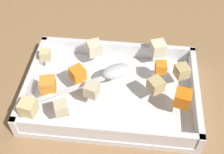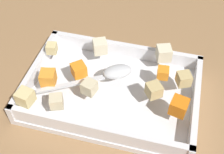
% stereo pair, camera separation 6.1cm
% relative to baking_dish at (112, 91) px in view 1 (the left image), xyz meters
% --- Properties ---
extents(ground_plane, '(4.00, 4.00, 0.00)m').
position_rel_baking_dish_xyz_m(ground_plane, '(-0.01, 0.00, -0.01)').
color(ground_plane, '#936D47').
extents(baking_dish, '(0.37, 0.25, 0.05)m').
position_rel_baking_dish_xyz_m(baking_dish, '(0.00, 0.00, 0.00)').
color(baking_dish, silver).
rests_on(baking_dish, ground_plane).
extents(carrot_chunk_far_left, '(0.04, 0.04, 0.03)m').
position_rel_baking_dish_xyz_m(carrot_chunk_far_left, '(0.07, 0.00, 0.05)').
color(carrot_chunk_far_left, orange).
rests_on(carrot_chunk_far_left, baking_dish).
extents(carrot_chunk_back_center, '(0.03, 0.03, 0.02)m').
position_rel_baking_dish_xyz_m(carrot_chunk_back_center, '(-0.10, -0.04, 0.05)').
color(carrot_chunk_back_center, orange).
rests_on(carrot_chunk_back_center, baking_dish).
extents(carrot_chunk_corner_se, '(0.04, 0.04, 0.03)m').
position_rel_baking_dish_xyz_m(carrot_chunk_corner_se, '(0.13, 0.04, 0.05)').
color(carrot_chunk_corner_se, orange).
rests_on(carrot_chunk_corner_se, baking_dish).
extents(carrot_chunk_corner_sw, '(0.04, 0.04, 0.03)m').
position_rel_baking_dish_xyz_m(carrot_chunk_corner_sw, '(-0.14, 0.04, 0.05)').
color(carrot_chunk_corner_sw, orange).
rests_on(carrot_chunk_corner_sw, baking_dish).
extents(potato_chunk_mid_left, '(0.03, 0.03, 0.03)m').
position_rel_baking_dish_xyz_m(potato_chunk_mid_left, '(0.15, 0.10, 0.05)').
color(potato_chunk_mid_left, '#E0CC89').
rests_on(potato_chunk_mid_left, baking_dish).
extents(potato_chunk_center, '(0.04, 0.04, 0.03)m').
position_rel_baking_dish_xyz_m(potato_chunk_center, '(-0.09, 0.02, 0.05)').
color(potato_chunk_center, tan).
rests_on(potato_chunk_center, baking_dish).
extents(potato_chunk_mid_right, '(0.04, 0.04, 0.03)m').
position_rel_baking_dish_xyz_m(potato_chunk_mid_right, '(-0.09, -0.09, 0.05)').
color(potato_chunk_mid_right, beige).
rests_on(potato_chunk_mid_right, baking_dish).
extents(potato_chunk_corner_ne, '(0.04, 0.04, 0.03)m').
position_rel_baking_dish_xyz_m(potato_chunk_corner_ne, '(-0.14, -0.03, 0.05)').
color(potato_chunk_corner_ne, tan).
rests_on(potato_chunk_corner_ne, baking_dish).
extents(potato_chunk_front_center, '(0.04, 0.04, 0.03)m').
position_rel_baking_dish_xyz_m(potato_chunk_front_center, '(0.05, -0.08, 0.05)').
color(potato_chunk_front_center, beige).
rests_on(potato_chunk_front_center, baking_dish).
extents(potato_chunk_near_right, '(0.03, 0.03, 0.03)m').
position_rel_baking_dish_xyz_m(potato_chunk_near_right, '(0.04, 0.04, 0.05)').
color(potato_chunk_near_right, beige).
rests_on(potato_chunk_near_right, baking_dish).
extents(potato_chunk_near_left, '(0.03, 0.03, 0.02)m').
position_rel_baking_dish_xyz_m(potato_chunk_near_left, '(0.09, 0.09, 0.05)').
color(potato_chunk_near_left, beige).
rests_on(potato_chunk_near_left, baking_dish).
extents(potato_chunk_heap_top, '(0.03, 0.03, 0.02)m').
position_rel_baking_dish_xyz_m(potato_chunk_heap_top, '(0.15, -0.05, 0.05)').
color(potato_chunk_heap_top, '#E0CC89').
rests_on(potato_chunk_heap_top, baking_dish).
extents(serving_spoon, '(0.19, 0.13, 0.02)m').
position_rel_baking_dish_xyz_m(serving_spoon, '(0.00, -0.01, 0.05)').
color(serving_spoon, silver).
rests_on(serving_spoon, baking_dish).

